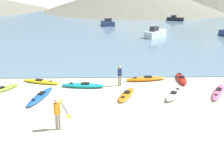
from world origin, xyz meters
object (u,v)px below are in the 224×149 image
object	(u,v)px
moored_boat_3	(175,19)
loose_paddle	(65,108)
kayak_on_sand_3	(83,85)
kayak_on_sand_7	(41,82)
moored_boat_0	(155,33)
moored_boat_4	(108,23)
person_near_foreground	(57,112)
person_near_waterline	(120,74)
kayak_on_sand_8	(146,79)
kayak_on_sand_6	(218,92)
kayak_on_sand_4	(41,96)
kayak_on_sand_0	(126,95)
kayak_on_sand_2	(174,94)
kayak_on_sand_1	(181,78)

from	to	relation	value
moored_boat_3	loose_paddle	distance (m)	50.29
kayak_on_sand_3	kayak_on_sand_7	size ratio (longest dim) A/B	1.06
moored_boat_0	moored_boat_4	xyz separation A→B (m)	(-7.16, 13.57, -0.06)
person_near_foreground	person_near_waterline	xyz separation A→B (m)	(3.55, 6.50, -0.10)
kayak_on_sand_8	moored_boat_0	xyz separation A→B (m)	(4.32, 19.76, 0.49)
kayak_on_sand_3	kayak_on_sand_8	size ratio (longest dim) A/B	1.00
kayak_on_sand_7	moored_boat_0	xyz separation A→B (m)	(12.64, 20.20, 0.52)
loose_paddle	moored_boat_3	bearing A→B (deg)	68.17
moored_boat_3	kayak_on_sand_3	bearing A→B (deg)	-112.55
kayak_on_sand_6	moored_boat_3	distance (m)	45.21
kayak_on_sand_4	moored_boat_0	world-z (taller)	moored_boat_0
kayak_on_sand_8	loose_paddle	world-z (taller)	kayak_on_sand_8
kayak_on_sand_7	moored_boat_3	xyz separation A→B (m)	(21.22, 42.00, 0.38)
person_near_waterline	kayak_on_sand_0	bearing A→B (deg)	-80.22
kayak_on_sand_2	moored_boat_3	size ratio (longest dim) A/B	0.62
moored_boat_3	person_near_waterline	bearing A→B (deg)	-109.48
kayak_on_sand_7	loose_paddle	size ratio (longest dim) A/B	1.18
kayak_on_sand_8	moored_boat_3	bearing A→B (deg)	72.76
kayak_on_sand_4	moored_boat_3	xyz separation A→B (m)	(20.56, 45.01, 0.36)
kayak_on_sand_0	person_near_foreground	size ratio (longest dim) A/B	1.58
kayak_on_sand_0	kayak_on_sand_7	size ratio (longest dim) A/B	0.88
loose_paddle	person_near_foreground	bearing A→B (deg)	-88.78
kayak_on_sand_7	loose_paddle	bearing A→B (deg)	-61.64
kayak_on_sand_0	kayak_on_sand_1	xyz separation A→B (m)	(4.68, 3.21, 0.05)
kayak_on_sand_1	kayak_on_sand_7	world-z (taller)	kayak_on_sand_1
person_near_waterline	loose_paddle	bearing A→B (deg)	-132.01
moored_boat_0	moored_boat_3	bearing A→B (deg)	68.52
kayak_on_sand_3	moored_boat_0	size ratio (longest dim) A/B	0.82
moored_boat_0	loose_paddle	bearing A→B (deg)	-112.13
kayak_on_sand_3	moored_boat_0	distance (m)	23.12
person_near_foreground	moored_boat_0	xyz separation A→B (m)	(10.06, 27.37, -0.36)
kayak_on_sand_4	kayak_on_sand_7	size ratio (longest dim) A/B	1.09
kayak_on_sand_1	kayak_on_sand_4	world-z (taller)	kayak_on_sand_1
kayak_on_sand_0	kayak_on_sand_3	bearing A→B (deg)	149.62
moored_boat_3	moored_boat_4	distance (m)	17.77
kayak_on_sand_4	moored_boat_0	size ratio (longest dim) A/B	0.85
kayak_on_sand_3	moored_boat_4	bearing A→B (deg)	86.54
kayak_on_sand_1	person_near_waterline	world-z (taller)	person_near_waterline
kayak_on_sand_1	person_near_waterline	size ratio (longest dim) A/B	1.85
kayak_on_sand_2	kayak_on_sand_3	world-z (taller)	kayak_on_sand_2
person_near_waterline	moored_boat_0	xyz separation A→B (m)	(6.51, 20.87, -0.26)
kayak_on_sand_4	kayak_on_sand_6	size ratio (longest dim) A/B	1.05
kayak_on_sand_0	moored_boat_3	xyz separation A→B (m)	(14.73, 44.81, 0.38)
kayak_on_sand_1	kayak_on_sand_8	xyz separation A→B (m)	(-2.85, 0.04, -0.02)
moored_boat_0	moored_boat_3	distance (m)	23.44
kayak_on_sand_2	kayak_on_sand_7	xyz separation A→B (m)	(-9.77, 2.95, -0.04)
kayak_on_sand_7	kayak_on_sand_8	distance (m)	8.33
kayak_on_sand_8	loose_paddle	distance (m)	7.73
kayak_on_sand_1	kayak_on_sand_0	bearing A→B (deg)	-145.60
kayak_on_sand_7	person_near_foreground	size ratio (longest dim) A/B	1.79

